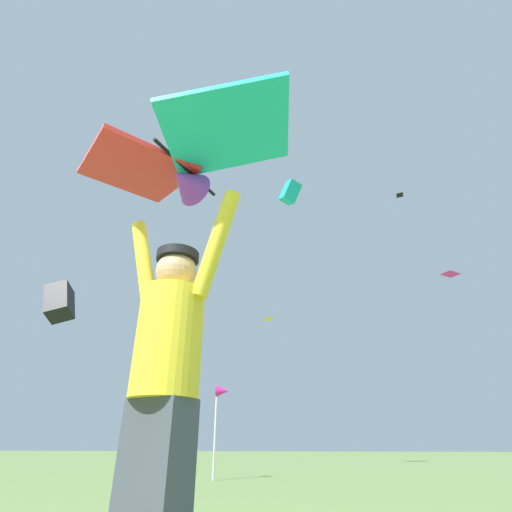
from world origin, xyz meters
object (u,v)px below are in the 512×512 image
at_px(distant_kite_magenta_mid_right, 451,273).
at_px(distant_kite_yellow_overhead_distant, 268,319).
at_px(distant_kite_black_high_left, 400,195).
at_px(distant_kite_teal_mid_left, 290,192).
at_px(kite_flyer_person, 166,374).
at_px(distant_kite_black_high_right, 172,374).
at_px(distant_kite_black_low_left, 60,302).
at_px(marker_flag, 222,397).
at_px(held_stunt_kite, 181,161).

xyz_separation_m(distant_kite_magenta_mid_right, distant_kite_yellow_overhead_distant, (-13.63, 13.26, 2.06)).
bearing_deg(distant_kite_black_high_left, distant_kite_teal_mid_left, -116.40).
xyz_separation_m(kite_flyer_person, distant_kite_black_high_right, (-10.82, 24.57, 4.39)).
xyz_separation_m(distant_kite_black_high_right, distant_kite_teal_mid_left, (10.44, -13.34, 4.89)).
relative_size(distant_kite_magenta_mid_right, distant_kite_black_high_right, 1.83).
bearing_deg(distant_kite_black_high_left, distant_kite_yellow_overhead_distant, 153.11).
height_order(distant_kite_black_low_left, distant_kite_yellow_overhead_distant, distant_kite_yellow_overhead_distant).
height_order(distant_kite_black_high_right, distant_kite_black_high_left, distant_kite_black_high_left).
relative_size(distant_kite_magenta_mid_right, marker_flag, 0.56).
xyz_separation_m(distant_kite_magenta_mid_right, marker_flag, (-9.90, -14.49, -8.45)).
xyz_separation_m(held_stunt_kite, distant_kite_yellow_overhead_distant, (-5.41, 34.50, 9.85)).
height_order(distant_kite_black_high_left, marker_flag, distant_kite_black_high_left).
relative_size(kite_flyer_person, distant_kite_magenta_mid_right, 1.88).
xyz_separation_m(distant_kite_black_high_left, marker_flag, (-9.50, -21.04, -19.04)).
xyz_separation_m(distant_kite_black_high_right, marker_flag, (9.13, -17.89, -3.73)).
bearing_deg(distant_kite_black_high_left, distant_kite_magenta_mid_right, -86.45).
distance_m(distant_kite_yellow_overhead_distant, distant_kite_teal_mid_left, 23.82).
xyz_separation_m(held_stunt_kite, distant_kite_black_high_left, (7.82, 27.79, 18.38)).
xyz_separation_m(distant_kite_black_low_left, distant_kite_black_high_right, (-1.95, 15.03, -0.03)).
distance_m(distant_kite_black_high_right, marker_flag, 20.42).
relative_size(distant_kite_yellow_overhead_distant, distant_kite_teal_mid_left, 0.85).
relative_size(distant_kite_black_low_left, marker_flag, 0.90).
distance_m(kite_flyer_person, distant_kite_black_low_left, 13.76).
relative_size(kite_flyer_person, held_stunt_kite, 1.20).
height_order(distant_kite_magenta_mid_right, distant_kite_black_high_left, distant_kite_black_high_left).
xyz_separation_m(distant_kite_yellow_overhead_distant, marker_flag, (3.73, -27.75, -10.51)).
height_order(held_stunt_kite, distant_kite_black_high_left, distant_kite_black_high_left).
xyz_separation_m(kite_flyer_person, marker_flag, (-1.70, 6.69, 0.66)).
height_order(distant_kite_black_low_left, distant_kite_black_high_right, distant_kite_black_low_left).
height_order(distant_kite_black_low_left, distant_kite_teal_mid_left, distant_kite_teal_mid_left).
relative_size(distant_kite_yellow_overhead_distant, distant_kite_black_high_left, 1.21).
bearing_deg(marker_flag, distant_kite_black_high_right, 117.03).
distance_m(kite_flyer_person, held_stunt_kite, 1.32).
xyz_separation_m(kite_flyer_person, distant_kite_yellow_overhead_distant, (-5.43, 34.44, 11.17)).
bearing_deg(marker_flag, distant_kite_black_high_left, 65.70).
bearing_deg(distant_kite_black_high_left, marker_flag, -114.30).
xyz_separation_m(distant_kite_black_high_right, distant_kite_yellow_overhead_distant, (5.40, 9.86, 6.78)).
distance_m(distant_kite_magenta_mid_right, distant_kite_black_high_right, 19.90).
bearing_deg(kite_flyer_person, distant_kite_yellow_overhead_distant, 98.95).
bearing_deg(distant_kite_teal_mid_left, held_stunt_kite, -88.15).
bearing_deg(held_stunt_kite, distant_kite_yellow_overhead_distant, 98.91).
bearing_deg(distant_kite_black_low_left, distant_kite_magenta_mid_right, 34.25).
relative_size(distant_kite_black_high_left, marker_flag, 0.44).
bearing_deg(distant_kite_black_high_right, marker_flag, -62.97).
distance_m(held_stunt_kite, distant_kite_yellow_overhead_distant, 36.28).
xyz_separation_m(distant_kite_black_high_right, distant_kite_black_high_left, (18.62, 3.15, 15.30)).
distance_m(distant_kite_black_high_right, distant_kite_teal_mid_left, 17.63).
bearing_deg(distant_kite_magenta_mid_right, distant_kite_black_low_left, -145.75).
xyz_separation_m(distant_kite_black_low_left, distant_kite_teal_mid_left, (8.48, 1.69, 4.87)).
bearing_deg(distant_kite_magenta_mid_right, held_stunt_kite, -111.18).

